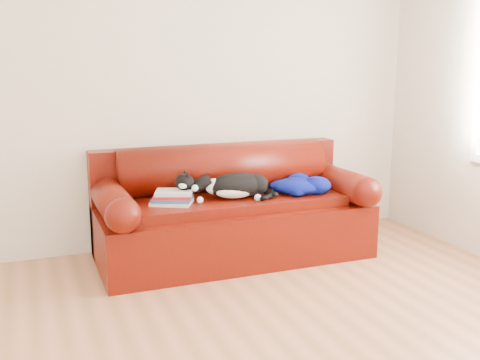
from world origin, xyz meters
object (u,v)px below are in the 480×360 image
Objects in this scene: cat at (237,186)px; blanket at (299,185)px; sofa_base at (233,228)px; book_stack at (173,197)px.

cat is 0.53m from blanket.
book_stack is (-0.51, -0.09, 0.31)m from sofa_base.
book_stack is 1.03m from blanket.
sofa_base is at bearing 168.71° from blanket.
blanket is (0.52, -0.10, 0.33)m from sofa_base.
cat is (0.50, -0.00, 0.05)m from book_stack.
book_stack is 0.74× the size of blanket.
sofa_base is 0.60m from book_stack.
blanket reaches higher than book_stack.
sofa_base is 5.90× the size of book_stack.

